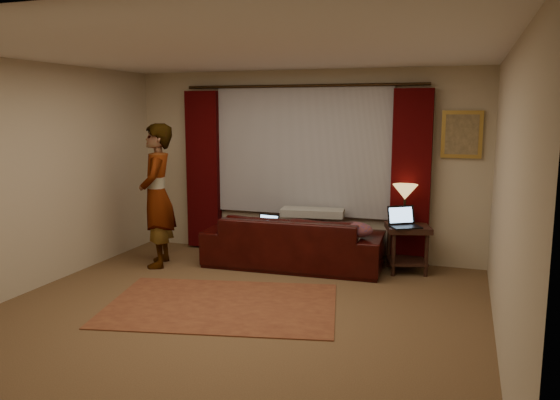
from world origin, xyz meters
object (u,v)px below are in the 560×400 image
object	(u,v)px
tiffany_lamp	(405,204)
laptop_sofa	(265,224)
end_table	(407,248)
laptop_table	(406,217)
sofa	(294,231)
person	(157,196)

from	to	relation	value
tiffany_lamp	laptop_sofa	bearing A→B (deg)	-165.76
end_table	laptop_table	world-z (taller)	laptop_table
tiffany_lamp	laptop_table	xyz separation A→B (m)	(0.04, -0.23, -0.13)
sofa	laptop_table	bearing A→B (deg)	179.76
sofa	laptop_sofa	distance (m)	0.39
end_table	tiffany_lamp	world-z (taller)	tiffany_lamp
laptop_sofa	end_table	xyz separation A→B (m)	(1.80, 0.37, -0.27)
person	laptop_sofa	bearing A→B (deg)	83.90
sofa	end_table	bearing A→B (deg)	-173.94
end_table	tiffany_lamp	xyz separation A→B (m)	(-0.06, 0.07, 0.56)
laptop_sofa	laptop_table	bearing A→B (deg)	13.41
laptop_sofa	tiffany_lamp	distance (m)	1.82
end_table	laptop_table	xyz separation A→B (m)	(-0.02, -0.16, 0.43)
laptop_sofa	sofa	bearing A→B (deg)	30.49
laptop_table	laptop_sofa	bearing A→B (deg)	154.26
sofa	laptop_sofa	size ratio (longest dim) A/B	7.37
laptop_table	tiffany_lamp	bearing A→B (deg)	67.68
tiffany_lamp	person	distance (m)	3.22
end_table	person	size ratio (longest dim) A/B	0.32
tiffany_lamp	laptop_table	world-z (taller)	tiffany_lamp
sofa	laptop_table	xyz separation A→B (m)	(1.43, 0.05, 0.27)
tiffany_lamp	person	xyz separation A→B (m)	(-3.11, -0.83, 0.08)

